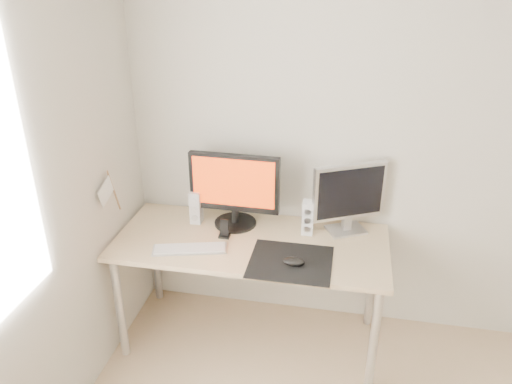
{
  "coord_description": "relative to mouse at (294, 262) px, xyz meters",
  "views": [
    {
      "loc": [
        -0.42,
        -1.1,
        2.24
      ],
      "look_at": [
        -0.91,
        1.46,
        1.01
      ],
      "focal_mm": 35.0,
      "sensor_mm": 36.0,
      "label": 1
    }
  ],
  "objects": [
    {
      "name": "wall_back",
      "position": [
        0.65,
        0.58,
        0.5
      ],
      "size": [
        3.5,
        0.0,
        3.5
      ],
      "primitive_type": "plane",
      "rotation": [
        1.57,
        0.0,
        0.0
      ],
      "color": "beige",
      "rests_on": "ground"
    },
    {
      "name": "mousepad",
      "position": [
        -0.02,
        0.03,
        -0.02
      ],
      "size": [
        0.45,
        0.4,
        0.0
      ],
      "primitive_type": "cube",
      "color": "black",
      "rests_on": "desk"
    },
    {
      "name": "mouse",
      "position": [
        0.0,
        0.0,
        0.0
      ],
      "size": [
        0.12,
        0.07,
        0.04
      ],
      "primitive_type": "ellipsoid",
      "color": "black",
      "rests_on": "mousepad"
    },
    {
      "name": "desk",
      "position": [
        -0.28,
        0.21,
        -0.1
      ],
      "size": [
        1.6,
        0.7,
        0.73
      ],
      "color": "#D1B587",
      "rests_on": "ground"
    },
    {
      "name": "main_monitor",
      "position": [
        -0.41,
        0.38,
        0.23
      ],
      "size": [
        0.55,
        0.27,
        0.47
      ],
      "color": "black",
      "rests_on": "desk"
    },
    {
      "name": "second_monitor",
      "position": [
        0.27,
        0.43,
        0.22
      ],
      "size": [
        0.42,
        0.24,
        0.43
      ],
      "color": "silver",
      "rests_on": "desk"
    },
    {
      "name": "speaker_left",
      "position": [
        -0.66,
        0.37,
        0.08
      ],
      "size": [
        0.07,
        0.08,
        0.21
      ],
      "color": "silver",
      "rests_on": "desk"
    },
    {
      "name": "speaker_right",
      "position": [
        0.04,
        0.36,
        0.08
      ],
      "size": [
        0.07,
        0.08,
        0.21
      ],
      "color": "white",
      "rests_on": "desk"
    },
    {
      "name": "keyboard",
      "position": [
        -0.6,
        0.04,
        -0.02
      ],
      "size": [
        0.44,
        0.22,
        0.02
      ],
      "color": "#B6B5B8",
      "rests_on": "desk"
    },
    {
      "name": "phone_dock",
      "position": [
        -0.44,
        0.22,
        0.01
      ],
      "size": [
        0.07,
        0.06,
        0.12
      ],
      "color": "black",
      "rests_on": "desk"
    },
    {
      "name": "pennant",
      "position": [
        -1.07,
        0.07,
        0.29
      ],
      "size": [
        0.01,
        0.23,
        0.29
      ],
      "color": "#A57F54",
      "rests_on": "wall_left"
    }
  ]
}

